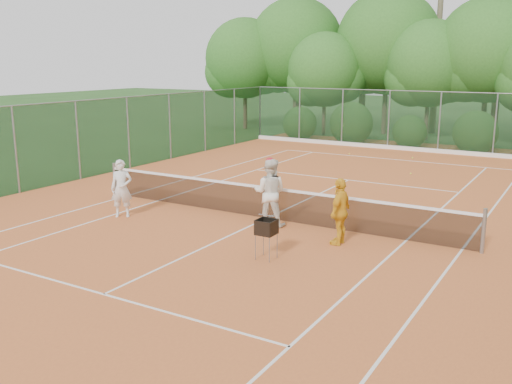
% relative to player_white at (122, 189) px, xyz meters
% --- Properties ---
extents(ground, '(120.00, 120.00, 0.00)m').
position_rel_player_white_xyz_m(ground, '(3.74, 1.94, -0.86)').
color(ground, '#214619').
rests_on(ground, ground).
extents(clay_court, '(18.00, 36.00, 0.02)m').
position_rel_player_white_xyz_m(clay_court, '(3.74, 1.94, -0.85)').
color(clay_court, '#CA662E').
rests_on(clay_court, ground).
extents(tennis_net, '(11.97, 0.10, 1.10)m').
position_rel_player_white_xyz_m(tennis_net, '(3.74, 1.94, -0.33)').
color(tennis_net, gray).
rests_on(tennis_net, clay_court).
extents(player_white, '(0.74, 0.69, 1.69)m').
position_rel_player_white_xyz_m(player_white, '(0.00, 0.00, 0.00)').
color(player_white, silver).
rests_on(player_white, clay_court).
extents(player_center_grp, '(1.08, 0.94, 1.92)m').
position_rel_player_white_xyz_m(player_center_grp, '(4.17, 1.40, 0.10)').
color(player_center_grp, white).
rests_on(player_center_grp, clay_court).
extents(player_yellow, '(0.42, 0.99, 1.68)m').
position_rel_player_white_xyz_m(player_yellow, '(6.47, 0.87, -0.00)').
color(player_yellow, gold).
rests_on(player_yellow, clay_court).
extents(ball_hopper, '(0.41, 0.41, 0.94)m').
position_rel_player_white_xyz_m(ball_hopper, '(5.45, -1.03, -0.10)').
color(ball_hopper, gray).
rests_on(ball_hopper, clay_court).
extents(stray_ball_a, '(0.07, 0.07, 0.07)m').
position_rel_player_white_xyz_m(stray_ball_a, '(1.46, 14.13, -0.81)').
color(stray_ball_a, yellow).
rests_on(stray_ball_a, clay_court).
extents(stray_ball_b, '(0.07, 0.07, 0.07)m').
position_rel_player_white_xyz_m(stray_ball_b, '(4.45, 14.56, -0.81)').
color(stray_ball_b, '#CDEA36').
rests_on(stray_ball_b, clay_court).
extents(stray_ball_c, '(0.07, 0.07, 0.07)m').
position_rel_player_white_xyz_m(stray_ball_c, '(5.47, 10.68, -0.81)').
color(stray_ball_c, '#C3D732').
rests_on(stray_ball_c, clay_court).
extents(court_markings, '(11.03, 23.83, 0.01)m').
position_rel_player_white_xyz_m(court_markings, '(3.74, 1.94, -0.84)').
color(court_markings, white).
rests_on(court_markings, clay_court).
extents(fence_back, '(18.07, 0.07, 3.00)m').
position_rel_player_white_xyz_m(fence_back, '(3.74, 16.94, 0.66)').
color(fence_back, '#19381E').
rests_on(fence_back, clay_court).
extents(fence_left, '(0.07, 33.07, 3.00)m').
position_rel_player_white_xyz_m(fence_left, '(-5.26, 0.44, 0.66)').
color(fence_left, '#19381E').
rests_on(fence_left, clay_court).
extents(tropical_treeline, '(32.10, 8.49, 15.03)m').
position_rel_player_white_xyz_m(tropical_treeline, '(5.17, 22.16, 4.25)').
color(tropical_treeline, brown).
rests_on(tropical_treeline, ground).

